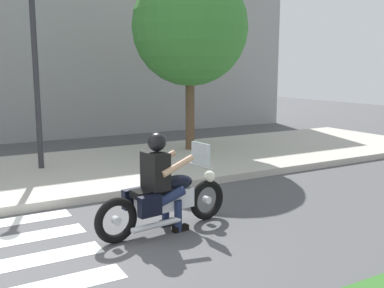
# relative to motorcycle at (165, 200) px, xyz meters

# --- Properties ---
(ground_plane) EXTENTS (48.00, 48.00, 0.00)m
(ground_plane) POSITION_rel_motorcycle_xyz_m (-2.20, -0.11, -0.46)
(ground_plane) COLOR #4C4C4F
(motorcycle) EXTENTS (2.17, 0.74, 1.21)m
(motorcycle) POSITION_rel_motorcycle_xyz_m (0.00, 0.00, 0.00)
(motorcycle) COLOR black
(motorcycle) RESTS_ON ground
(rider) EXTENTS (0.67, 0.59, 1.43)m
(rider) POSITION_rel_motorcycle_xyz_m (-0.08, -0.01, 0.36)
(rider) COLOR black
(rider) RESTS_ON ground
(street_lamp) EXTENTS (0.28, 0.28, 3.99)m
(street_lamp) POSITION_rel_motorcycle_xyz_m (-0.86, 4.39, 1.99)
(street_lamp) COLOR #2D2D33
(street_lamp) RESTS_ON ground
(tree_near_rack) EXTENTS (3.03, 3.03, 4.87)m
(tree_near_rack) POSITION_rel_motorcycle_xyz_m (3.11, 4.79, 2.89)
(tree_near_rack) COLOR brown
(tree_near_rack) RESTS_ON ground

